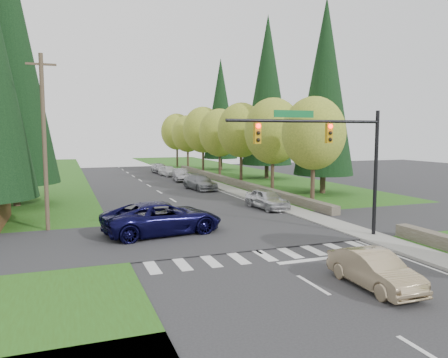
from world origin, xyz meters
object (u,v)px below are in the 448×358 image
suv_navy (163,218)px  parked_car_b (200,182)px  parked_car_a (267,199)px  sedan_champagne (374,270)px  parked_car_c (181,175)px  parked_car_d (169,171)px  parked_car_e (161,169)px

suv_navy → parked_car_b: bearing=-31.8°
parked_car_b → parked_car_a: bearing=-91.3°
sedan_champagne → parked_car_c: size_ratio=0.91×
parked_car_b → parked_car_d: size_ratio=1.24×
suv_navy → parked_car_d: (7.86, 32.53, -0.23)m
suv_navy → parked_car_c: suv_navy is taller
sedan_champagne → suv_navy: size_ratio=0.61×
sedan_champagne → parked_car_b: parked_car_b is taller
parked_car_a → parked_car_e: parked_car_a is taller
sedan_champagne → parked_car_b: 28.98m
suv_navy → parked_car_a: suv_navy is taller
parked_car_d → parked_car_e: size_ratio=0.90×
parked_car_d → suv_navy: bearing=-111.4°
parked_car_b → parked_car_c: parked_car_c is taller
parked_car_d → sedan_champagne: bearing=-101.0°
suv_navy → parked_car_e: bearing=-20.4°
sedan_champagne → parked_car_c: bearing=86.5°
suv_navy → parked_car_a: bearing=-67.5°
parked_car_b → parked_car_d: bearing=81.5°
parked_car_a → parked_car_c: 20.77m
sedan_champagne → parked_car_a: 16.89m
sedan_champagne → parked_car_d: (2.48, 43.55, 0.02)m
parked_car_a → sedan_champagne: bearing=-107.7°
parked_car_e → parked_car_a: bearing=-93.2°
parked_car_c → parked_car_d: size_ratio=1.10×
suv_navy → parked_car_c: (7.85, 26.21, -0.19)m
parked_car_c → parked_car_a: bearing=-79.4°
parked_car_b → parked_car_e: parked_car_b is taller
sedan_champagne → parked_car_e: 47.72m
parked_car_d → parked_car_a: bearing=-95.2°
parked_car_d → parked_car_b: bearing=-98.6°
parked_car_b → parked_car_e: size_ratio=1.11×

